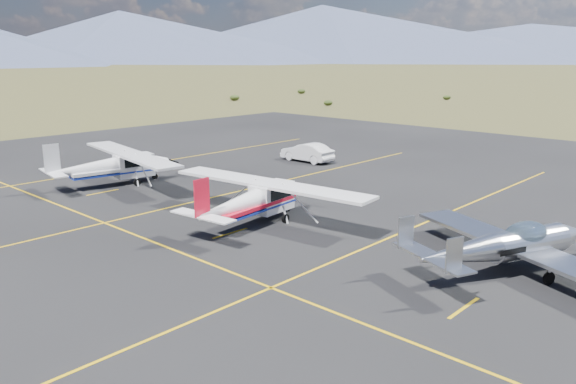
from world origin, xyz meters
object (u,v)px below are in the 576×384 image
aircraft_low_wing (509,245)px  sedan (307,152)px  aircraft_plain (113,165)px  aircraft_cessna (255,199)px

aircraft_low_wing → sedan: (11.35, 19.48, -0.38)m
aircraft_plain → sedan: 14.13m
aircraft_cessna → aircraft_low_wing: bearing=-85.8°
aircraft_plain → aircraft_cessna: bearing=-79.1°
aircraft_cessna → aircraft_plain: size_ratio=0.98×
aircraft_low_wing → sedan: aircraft_low_wing is taller
aircraft_low_wing → aircraft_cessna: size_ratio=0.92×
aircraft_cessna → sedan: size_ratio=2.65×
sedan → aircraft_cessna: bearing=32.0°
aircraft_low_wing → aircraft_plain: bearing=118.4°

